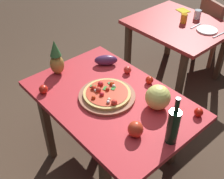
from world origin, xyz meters
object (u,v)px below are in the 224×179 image
at_px(knife_utensil, 219,35).
at_px(napkin_folded, 183,11).
at_px(background_table, 178,32).
at_px(melon, 158,97).
at_px(fork_utensil, 196,26).
at_px(bell_pepper, 136,129).
at_px(pineapple_left, 56,59).
at_px(wine_bottle, 173,126).
at_px(tomato_near_board, 199,112).
at_px(eggplant, 106,60).
at_px(pizza_board, 107,96).
at_px(tomato_at_corner, 149,80).
at_px(tomato_by_bottle, 43,89).
at_px(pizza, 107,93).
at_px(tomato_beside_pepper, 127,70).
at_px(dining_chair, 214,28).
at_px(drinking_glass_juice, 184,18).
at_px(dinner_plate, 207,30).
at_px(display_table, 111,106).
at_px(drinking_glass_water, 198,14).

xyz_separation_m(knife_utensil, napkin_folded, (-0.63, 0.23, -0.00)).
xyz_separation_m(background_table, melon, (0.75, -1.22, 0.19)).
bearing_deg(fork_utensil, bell_pepper, -68.06).
distance_m(background_table, pineapple_left, 1.54).
distance_m(wine_bottle, tomato_near_board, 0.34).
bearing_deg(background_table, eggplant, -85.84).
relative_size(pizza_board, fork_utensil, 2.39).
xyz_separation_m(tomato_at_corner, tomato_near_board, (0.48, -0.02, 0.00)).
height_order(tomato_by_bottle, tomato_at_corner, tomato_by_bottle).
bearing_deg(pizza, wine_bottle, 2.78).
bearing_deg(background_table, tomato_beside_pepper, -74.51).
xyz_separation_m(pizza, tomato_beside_pepper, (-0.13, 0.34, -0.01)).
distance_m(dining_chair, fork_utensil, 0.65).
xyz_separation_m(tomato_at_corner, drinking_glass_juice, (-0.51, 1.10, 0.02)).
distance_m(tomato_beside_pepper, napkin_folded, 1.48).
bearing_deg(bell_pepper, napkin_folded, 119.13).
height_order(pizza_board, dinner_plate, pizza_board).
distance_m(melon, napkin_folded, 1.80).
xyz_separation_m(pizza_board, eggplant, (-0.35, 0.29, 0.03)).
xyz_separation_m(wine_bottle, drinking_glass_juice, (-1.01, 1.45, -0.08)).
bearing_deg(melon, dining_chair, 109.65).
relative_size(wine_bottle, tomato_at_corner, 5.63).
distance_m(display_table, tomato_by_bottle, 0.53).
distance_m(tomato_near_board, dinner_plate, 1.35).
bearing_deg(pizza, drinking_glass_juice, 105.63).
distance_m(pineapple_left, drinking_glass_juice, 1.58).
distance_m(dining_chair, melon, 2.04).
bearing_deg(drinking_glass_water, pizza_board, -77.20).
relative_size(background_table, wine_bottle, 2.90).
bearing_deg(display_table, tomato_near_board, 30.97).
relative_size(display_table, tomato_at_corner, 20.60).
bearing_deg(tomato_at_corner, napkin_folded, 117.43).
bearing_deg(knife_utensil, tomato_at_corner, -81.84).
bearing_deg(tomato_at_corner, bell_pepper, -56.35).
xyz_separation_m(display_table, tomato_by_bottle, (-0.38, -0.35, 0.12)).
bearing_deg(display_table, knife_utensil, 90.38).
xyz_separation_m(pizza_board, tomato_near_board, (0.57, 0.35, 0.02)).
bearing_deg(wine_bottle, knife_utensil, 111.52).
xyz_separation_m(eggplant, tomato_at_corner, (0.44, 0.09, -0.01)).
bearing_deg(knife_utensil, dining_chair, 125.94).
xyz_separation_m(pizza_board, pineapple_left, (-0.52, -0.10, 0.13)).
height_order(tomato_beside_pepper, tomato_by_bottle, tomato_by_bottle).
distance_m(eggplant, fork_utensil, 1.22).
height_order(tomato_at_corner, napkin_folded, tomato_at_corner).
relative_size(pizza, tomato_by_bottle, 5.17).
relative_size(pineapple_left, tomato_at_corner, 4.91).
distance_m(wine_bottle, drinking_glass_water, 1.92).
height_order(wine_bottle, bell_pepper, wine_bottle).
xyz_separation_m(pizza_board, napkin_folded, (-0.62, 1.73, -0.01)).
relative_size(pizza_board, drinking_glass_juice, 4.27).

